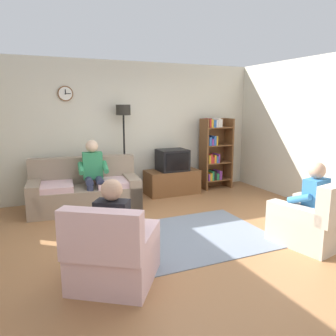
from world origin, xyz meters
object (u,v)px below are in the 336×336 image
object	(u,v)px
floor_lamp	(124,125)
person_on_couch	(93,171)
bookshelf	(214,153)
person_in_left_armchair	(116,225)
tv	(172,160)
armchair_near_bookshelf	(313,223)
couch	(85,192)
person_in_right_armchair	(309,199)
armchair_near_window	(114,257)
tv_stand	(172,182)

from	to	relation	value
floor_lamp	person_on_couch	bearing A→B (deg)	-144.58
bookshelf	person_in_left_armchair	distance (m)	4.28
tv	armchair_near_bookshelf	distance (m)	3.18
couch	person_in_right_armchair	size ratio (longest dim) A/B	1.77
tv	person_in_left_armchair	bearing A→B (deg)	-124.49
bookshelf	armchair_near_window	xyz separation A→B (m)	(-3.10, -3.07, -0.51)
couch	bookshelf	size ratio (longest dim) A/B	1.27
tv	person_on_couch	distance (m)	1.76
armchair_near_bookshelf	person_in_left_armchair	size ratio (longest dim) A/B	0.92
floor_lamp	person_on_couch	world-z (taller)	floor_lamp
couch	armchair_near_bookshelf	bearing A→B (deg)	-48.01
armchair_near_bookshelf	person_in_left_armchair	distance (m)	2.68
tv_stand	tv	distance (m)	0.47
tv	bookshelf	bearing A→B (deg)	4.98
couch	armchair_near_window	bearing A→B (deg)	-93.86
person_on_couch	floor_lamp	bearing A→B (deg)	35.42
floor_lamp	person_in_left_armchair	size ratio (longest dim) A/B	1.65
tv_stand	person_in_left_armchair	bearing A→B (deg)	-124.27
tv	floor_lamp	xyz separation A→B (m)	(-0.99, 0.12, 0.73)
couch	person_in_right_armchair	distance (m)	3.70
person_in_left_armchair	couch	bearing A→B (deg)	87.13
armchair_near_window	person_on_couch	size ratio (longest dim) A/B	0.95
tv_stand	person_in_right_armchair	xyz separation A→B (m)	(0.64, -3.02, 0.35)
person_in_left_armchair	armchair_near_window	bearing A→B (deg)	-124.28
bookshelf	armchair_near_bookshelf	bearing A→B (deg)	-97.18
floor_lamp	person_on_couch	distance (m)	1.16
tv	person_on_couch	size ratio (longest dim) A/B	0.48
tv_stand	floor_lamp	bearing A→B (deg)	174.30
floor_lamp	armchair_near_bookshelf	bearing A→B (deg)	-62.79
tv	person_in_right_armchair	xyz separation A→B (m)	(0.64, -3.00, -0.12)
bookshelf	person_in_right_armchair	size ratio (longest dim) A/B	1.40
couch	person_in_left_armchair	distance (m)	2.64
bookshelf	person_in_left_armchair	xyz separation A→B (m)	(-3.05, -3.00, -0.20)
tv_stand	couch	bearing A→B (deg)	-170.65
tv	armchair_near_window	bearing A→B (deg)	-124.48
floor_lamp	person_in_left_armchair	distance (m)	3.30
armchair_near_window	person_in_left_armchair	xyz separation A→B (m)	(0.05, 0.07, 0.32)
couch	person_in_right_armchair	xyz separation A→B (m)	(2.50, -2.71, 0.29)
couch	armchair_near_window	world-z (taller)	same
armchair_near_bookshelf	person_in_left_armchair	bearing A→B (deg)	176.13
tv	armchair_near_bookshelf	xyz separation A→B (m)	(0.66, -3.08, -0.43)
bookshelf	floor_lamp	distance (m)	2.15
tv_stand	bookshelf	size ratio (longest dim) A/B	0.70
person_in_left_armchair	person_in_right_armchair	xyz separation A→B (m)	(2.63, -0.09, 0.00)
tv_stand	person_on_couch	bearing A→B (deg)	-166.36
couch	tv_stand	distance (m)	1.89
couch	person_on_couch	size ratio (longest dim) A/B	1.60
floor_lamp	armchair_near_window	size ratio (longest dim) A/B	1.57
armchair_near_window	person_in_left_armchair	distance (m)	0.33
tv_stand	floor_lamp	world-z (taller)	floor_lamp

